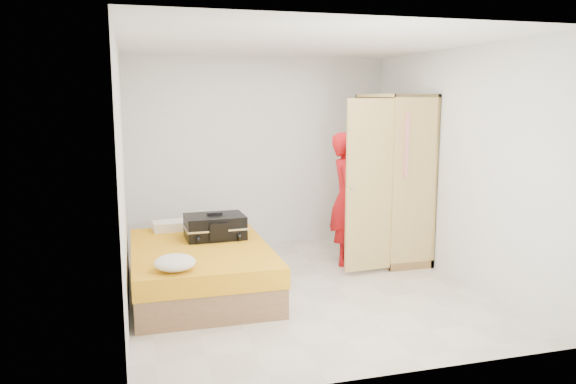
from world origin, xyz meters
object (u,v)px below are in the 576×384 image
object	(u,v)px
bed	(201,269)
person	(346,199)
suitcase	(215,227)
wardrobe	(391,182)
round_cushion	(175,263)

from	to	relation	value
bed	person	world-z (taller)	person
person	suitcase	xyz separation A→B (m)	(-1.68, -0.27, -0.19)
wardrobe	suitcase	bearing A→B (deg)	-172.53
wardrobe	person	xyz separation A→B (m)	(-0.62, -0.04, -0.18)
bed	person	distance (m)	2.05
round_cushion	suitcase	bearing A→B (deg)	64.35
wardrobe	round_cushion	world-z (taller)	wardrobe
person	suitcase	distance (m)	1.71
person	round_cushion	xyz separation A→B (m)	(-2.20, -1.36, -0.25)
bed	person	xyz separation A→B (m)	(1.88, 0.59, 0.57)
bed	wardrobe	distance (m)	2.68
wardrobe	round_cushion	size ratio (longest dim) A/B	5.52
wardrobe	person	size ratio (longest dim) A/B	1.28
wardrobe	suitcase	world-z (taller)	wardrobe
round_cushion	bed	bearing A→B (deg)	67.48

